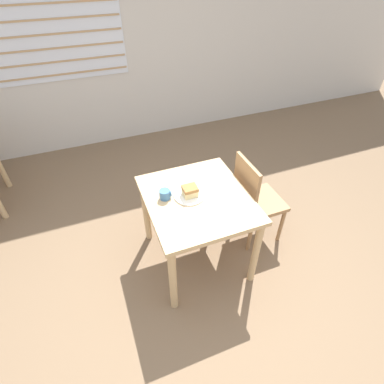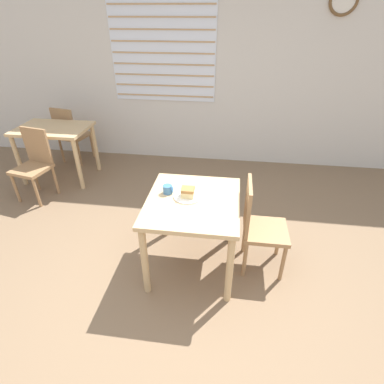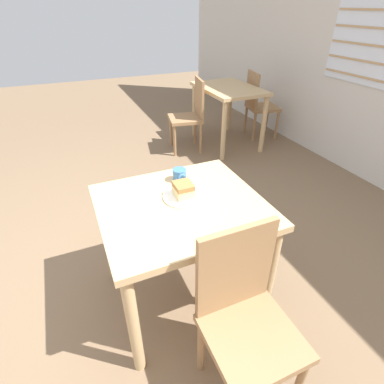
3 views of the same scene
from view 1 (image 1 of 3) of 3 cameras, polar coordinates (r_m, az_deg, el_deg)
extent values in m
plane|color=#7A6047|center=(2.60, 3.35, -21.99)|extent=(14.00, 14.00, 0.00)
cube|color=beige|center=(4.23, -14.73, 27.03)|extent=(10.00, 0.06, 2.80)
cube|color=white|center=(4.10, -25.49, 28.70)|extent=(1.52, 0.01, 1.49)
cube|color=tan|center=(4.24, -22.80, 20.05)|extent=(1.49, 0.01, 0.02)
cube|color=tan|center=(4.20, -23.35, 21.91)|extent=(1.49, 0.01, 0.02)
cube|color=tan|center=(4.16, -23.92, 23.81)|extent=(1.49, 0.01, 0.02)
cube|color=tan|center=(4.13, -24.53, 25.74)|extent=(1.49, 0.01, 0.02)
cube|color=tan|center=(4.10, -25.16, 27.69)|extent=(1.49, 0.01, 0.02)
cube|color=tan|center=(4.08, -25.82, 29.66)|extent=(1.49, 0.01, 0.02)
cube|color=tan|center=(2.37, 1.04, -1.40)|extent=(0.81, 0.89, 0.04)
cylinder|color=tan|center=(2.33, -3.65, -16.51)|extent=(0.06, 0.06, 0.70)
cylinder|color=tan|center=(2.52, 12.01, -11.32)|extent=(0.06, 0.06, 0.70)
cylinder|color=tan|center=(2.83, -8.75, -3.74)|extent=(0.06, 0.06, 0.70)
cylinder|color=tan|center=(2.99, 4.37, -0.35)|extent=(0.06, 0.06, 0.70)
cube|color=#9E754C|center=(2.86, 12.81, -1.79)|extent=(0.40, 0.40, 0.04)
cylinder|color=#9E754C|center=(3.00, 16.62, -6.11)|extent=(0.04, 0.04, 0.40)
cylinder|color=#9E754C|center=(3.19, 13.27, -2.08)|extent=(0.04, 0.04, 0.40)
cylinder|color=#9E754C|center=(2.85, 11.02, -8.06)|extent=(0.04, 0.04, 0.40)
cylinder|color=#9E754C|center=(3.04, 7.88, -3.68)|extent=(0.04, 0.04, 0.40)
cube|color=#9E754C|center=(2.62, 10.19, 1.28)|extent=(0.03, 0.38, 0.46)
cylinder|color=white|center=(2.36, -0.53, -0.61)|extent=(0.25, 0.25, 0.01)
cube|color=#E5CC89|center=(2.34, -0.38, -0.09)|extent=(0.11, 0.10, 0.05)
cube|color=#A3703D|center=(2.31, -0.39, 0.67)|extent=(0.11, 0.10, 0.03)
cylinder|color=teal|center=(2.33, -5.21, -0.44)|extent=(0.08, 0.08, 0.08)
torus|color=teal|center=(2.34, -4.23, -0.20)|extent=(0.02, 0.06, 0.06)
camera|label=2|loc=(1.11, 90.47, -10.40)|focal=28.00mm
camera|label=3|loc=(2.34, 38.52, 16.70)|focal=28.00mm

